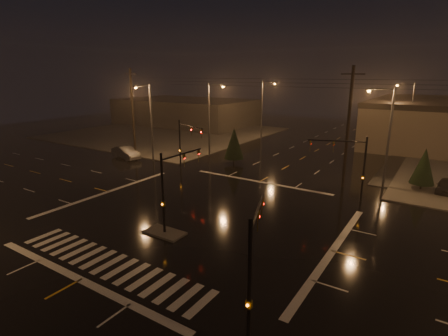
{
  "coord_description": "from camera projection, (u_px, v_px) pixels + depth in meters",
  "views": [
    {
      "loc": [
        16.2,
        -21.19,
        11.21
      ],
      "look_at": [
        -0.26,
        4.36,
        3.0
      ],
      "focal_mm": 28.0,
      "sensor_mm": 36.0,
      "label": 1
    }
  ],
  "objects": [
    {
      "name": "streetlight_3",
      "position": [
        386.0,
        131.0,
        34.22
      ],
      "size": [
        2.77,
        0.32,
        10.0
      ],
      "color": "#38383A",
      "rests_on": "ground"
    },
    {
      "name": "car_crossing",
      "position": [
        126.0,
        153.0,
        47.64
      ],
      "size": [
        5.24,
        2.7,
        1.64
      ],
      "primitive_type": "imported",
      "rotation": [
        0.0,
        0.0,
        1.37
      ],
      "color": "#55585C",
      "rests_on": "ground"
    },
    {
      "name": "ground",
      "position": [
        198.0,
        215.0,
        28.59
      ],
      "size": [
        140.0,
        140.0,
        0.0
      ],
      "primitive_type": "plane",
      "color": "black",
      "rests_on": "ground"
    },
    {
      "name": "median_island",
      "position": [
        165.0,
        233.0,
        25.32
      ],
      "size": [
        3.0,
        1.6,
        0.15
      ],
      "primitive_type": "cube",
      "color": "#484641",
      "rests_on": "ground"
    },
    {
      "name": "conifer_3",
      "position": [
        234.0,
        143.0,
        44.41
      ],
      "size": [
        2.53,
        2.53,
        4.65
      ],
      "color": "black",
      "rests_on": "ground"
    },
    {
      "name": "commercial_block",
      "position": [
        186.0,
        112.0,
        80.24
      ],
      "size": [
        30.0,
        18.0,
        5.6
      ],
      "primitive_type": "cube",
      "color": "#3C3835",
      "rests_on": "ground"
    },
    {
      "name": "signal_mast_se",
      "position": [
        253.0,
        262.0,
        14.36
      ],
      "size": [
        1.55,
        3.87,
        6.0
      ],
      "color": "black",
      "rests_on": "ground"
    },
    {
      "name": "car_parked",
      "position": [
        446.0,
        186.0,
        33.94
      ],
      "size": [
        1.87,
        4.07,
        1.35
      ],
      "primitive_type": "imported",
      "rotation": [
        0.0,
        0.0,
        -0.07
      ],
      "color": "black",
      "rests_on": "ground"
    },
    {
      "name": "streetlight_2",
      "position": [
        263.0,
        106.0,
        60.52
      ],
      "size": [
        2.77,
        0.32,
        10.0
      ],
      "color": "#38383A",
      "rests_on": "ground"
    },
    {
      "name": "crosswalk",
      "position": [
        109.0,
        264.0,
        21.28
      ],
      "size": [
        15.0,
        2.6,
        0.01
      ],
      "primitive_type": "cube",
      "color": "beige",
      "rests_on": "ground"
    },
    {
      "name": "utility_pole_1",
      "position": [
        348.0,
        128.0,
        34.17
      ],
      "size": [
        2.2,
        0.32,
        12.0
      ],
      "color": "black",
      "rests_on": "ground"
    },
    {
      "name": "utility_pole_0",
      "position": [
        133.0,
        111.0,
        49.85
      ],
      "size": [
        2.2,
        0.32,
        12.0
      ],
      "color": "black",
      "rests_on": "ground"
    },
    {
      "name": "streetlight_1",
      "position": [
        211.0,
        115.0,
        47.53
      ],
      "size": [
        2.77,
        0.32,
        10.0
      ],
      "color": "#38383A",
      "rests_on": "ground"
    },
    {
      "name": "streetlight_5",
      "position": [
        149.0,
        118.0,
        44.52
      ],
      "size": [
        0.32,
        2.77,
        10.0
      ],
      "color": "#38383A",
      "rests_on": "ground"
    },
    {
      "name": "signal_mast_nw",
      "position": [
        184.0,
        139.0,
        40.79
      ],
      "size": [
        4.84,
        1.86,
        6.0
      ],
      "color": "black",
      "rests_on": "ground"
    },
    {
      "name": "stop_bar_far",
      "position": [
        259.0,
        182.0,
        37.52
      ],
      "size": [
        16.0,
        0.5,
        0.01
      ],
      "primitive_type": "cube",
      "color": "beige",
      "rests_on": "ground"
    },
    {
      "name": "stop_bar_near",
      "position": [
        80.0,
        280.0,
        19.66
      ],
      "size": [
        16.0,
        0.5,
        0.01
      ],
      "primitive_type": "cube",
      "color": "beige",
      "rests_on": "ground"
    },
    {
      "name": "sidewalk_nw",
      "position": [
        167.0,
        133.0,
        68.6
      ],
      "size": [
        36.0,
        36.0,
        0.12
      ],
      "primitive_type": "cube",
      "color": "#484641",
      "rests_on": "ground"
    },
    {
      "name": "conifer_0",
      "position": [
        424.0,
        166.0,
        34.15
      ],
      "size": [
        2.28,
        2.28,
        4.26
      ],
      "color": "black",
      "rests_on": "ground"
    },
    {
      "name": "signal_mast_median",
      "position": [
        171.0,
        181.0,
        25.12
      ],
      "size": [
        0.25,
        4.59,
        6.0
      ],
      "color": "black",
      "rests_on": "ground"
    },
    {
      "name": "signal_mast_ne",
      "position": [
        352.0,
        161.0,
        30.86
      ],
      "size": [
        4.84,
        1.86,
        6.0
      ],
      "color": "black",
      "rests_on": "ground"
    },
    {
      "name": "streetlight_4",
      "position": [
        409.0,
        113.0,
        50.45
      ],
      "size": [
        2.77,
        0.32,
        10.0
      ],
      "color": "#38383A",
      "rests_on": "ground"
    }
  ]
}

